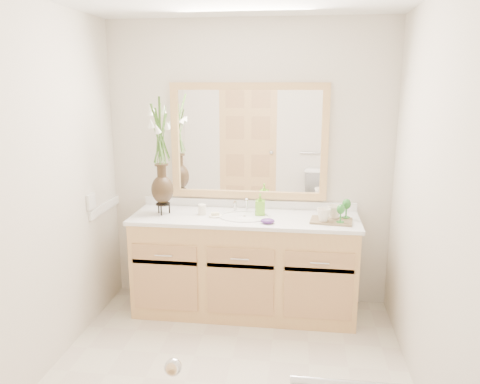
# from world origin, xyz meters

# --- Properties ---
(floor) EXTENTS (2.60, 2.60, 0.00)m
(floor) POSITION_xyz_m (0.00, 0.00, 0.00)
(floor) COLOR beige
(floor) RESTS_ON ground
(wall_back) EXTENTS (2.40, 0.02, 2.40)m
(wall_back) POSITION_xyz_m (0.00, 1.30, 1.20)
(wall_back) COLOR silver
(wall_back) RESTS_ON floor
(wall_front) EXTENTS (2.40, 0.02, 2.40)m
(wall_front) POSITION_xyz_m (0.00, -1.30, 1.20)
(wall_front) COLOR silver
(wall_front) RESTS_ON floor
(wall_left) EXTENTS (0.02, 2.60, 2.40)m
(wall_left) POSITION_xyz_m (-1.20, 0.00, 1.20)
(wall_left) COLOR silver
(wall_left) RESTS_ON floor
(wall_right) EXTENTS (0.02, 2.60, 2.40)m
(wall_right) POSITION_xyz_m (1.20, 0.00, 1.20)
(wall_right) COLOR silver
(wall_right) RESTS_ON floor
(vanity) EXTENTS (1.80, 0.55, 0.80)m
(vanity) POSITION_xyz_m (0.00, 1.01, 0.40)
(vanity) COLOR #D9B869
(vanity) RESTS_ON floor
(counter) EXTENTS (1.84, 0.57, 0.03)m
(counter) POSITION_xyz_m (0.00, 1.01, 0.82)
(counter) COLOR white
(counter) RESTS_ON vanity
(sink) EXTENTS (0.38, 0.34, 0.23)m
(sink) POSITION_xyz_m (0.00, 1.00, 0.78)
(sink) COLOR white
(sink) RESTS_ON counter
(mirror) EXTENTS (1.32, 0.04, 0.97)m
(mirror) POSITION_xyz_m (0.00, 1.28, 1.41)
(mirror) COLOR white
(mirror) RESTS_ON wall_back
(switch_plate) EXTENTS (0.02, 0.12, 0.12)m
(switch_plate) POSITION_xyz_m (-1.19, 0.76, 0.98)
(switch_plate) COLOR white
(switch_plate) RESTS_ON wall_left
(door) EXTENTS (0.80, 0.03, 2.00)m
(door) POSITION_xyz_m (-0.30, -1.29, 1.00)
(door) COLOR #D9B869
(door) RESTS_ON floor
(flower_vase) EXTENTS (0.21, 0.21, 0.87)m
(flower_vase) POSITION_xyz_m (-0.68, 1.00, 1.42)
(flower_vase) COLOR black
(flower_vase) RESTS_ON counter
(tumbler) EXTENTS (0.07, 0.07, 0.08)m
(tumbler) POSITION_xyz_m (-0.35, 1.03, 0.87)
(tumbler) COLOR #EFE5CF
(tumbler) RESTS_ON counter
(soap_dish) EXTENTS (0.11, 0.11, 0.03)m
(soap_dish) POSITION_xyz_m (-0.23, 0.97, 0.84)
(soap_dish) COLOR #EFE5CF
(soap_dish) RESTS_ON counter
(soap_bottle) EXTENTS (0.08, 0.08, 0.16)m
(soap_bottle) POSITION_xyz_m (0.12, 1.08, 0.91)
(soap_bottle) COLOR #71C32D
(soap_bottle) RESTS_ON counter
(purple_dish) EXTENTS (0.11, 0.09, 0.04)m
(purple_dish) POSITION_xyz_m (0.20, 0.85, 0.85)
(purple_dish) COLOR #49236B
(purple_dish) RESTS_ON counter
(tray) EXTENTS (0.34, 0.25, 0.02)m
(tray) POSITION_xyz_m (0.69, 0.95, 0.84)
(tray) COLOR brown
(tray) RESTS_ON counter
(mug_left) EXTENTS (0.12, 0.12, 0.11)m
(mug_left) POSITION_xyz_m (0.63, 0.91, 0.90)
(mug_left) COLOR #EFE5CF
(mug_left) RESTS_ON tray
(mug_right) EXTENTS (0.12, 0.12, 0.11)m
(mug_right) POSITION_xyz_m (0.71, 1.01, 0.90)
(mug_right) COLOR #EFE5CF
(mug_right) RESTS_ON tray
(goblet_front) EXTENTS (0.06, 0.06, 0.14)m
(goblet_front) POSITION_xyz_m (0.75, 0.90, 0.94)
(goblet_front) COLOR #277728
(goblet_front) RESTS_ON tray
(goblet_back) EXTENTS (0.07, 0.07, 0.15)m
(goblet_back) POSITION_xyz_m (0.81, 1.03, 0.95)
(goblet_back) COLOR #277728
(goblet_back) RESTS_ON tray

